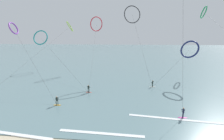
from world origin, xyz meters
The scene contains 14 objects.
sea_water centered at (0.00, 107.25, 0.04)m, with size 400.00×200.00×0.08m, color slate.
surfer_ivory centered at (9.31, 27.95, 0.82)m, with size 1.40×0.71×1.70m.
surfer_coral centered at (-5.21, 22.92, 0.82)m, with size 1.40×0.72×1.70m.
surfer_amber centered at (-9.28, 16.11, 0.82)m, with size 1.40×0.70×1.70m.
surfer_magenta centered at (11.55, 13.61, 0.82)m, with size 1.40×0.60×1.70m.
kite_charcoal centered at (4.37, 39.74, 18.29)m, with size 7.49×13.05×20.86m.
kite_lime centered at (-19.35, 52.46, 15.68)m, with size 4.24×45.02×17.69m.
kite_violet centered at (-26.69, 30.92, 14.08)m, with size 18.27×16.58×15.75m.
kite_teal centered at (-17.78, 27.80, 11.77)m, with size 14.44×5.67×13.55m.
kite_navy centered at (18.42, 31.56, 8.94)m, with size 11.43×5.99×11.15m.
kite_crimson centered at (-7.98, 48.33, 16.26)m, with size 4.96×27.59×18.86m.
kite_emerald centered at (29.12, 50.35, 20.07)m, with size 4.78×40.92×22.20m.
wave_crest_mid centered at (-0.17, 8.64, 0.06)m, with size 10.99×0.50×0.12m, color white.
wave_crest_far centered at (11.37, 12.96, 0.06)m, with size 15.82×0.50×0.12m, color white.
Camera 1 is at (2.84, -8.76, 12.26)m, focal length 25.01 mm.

